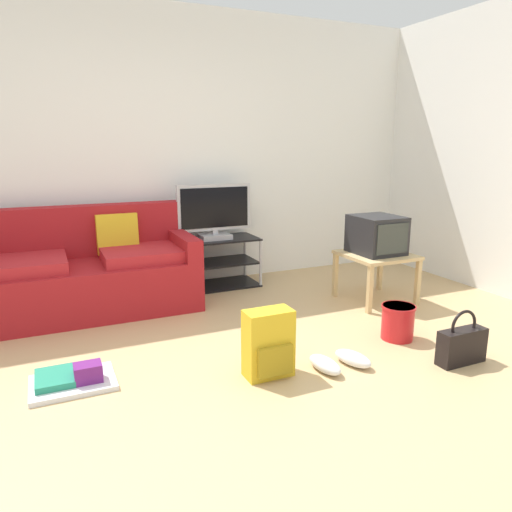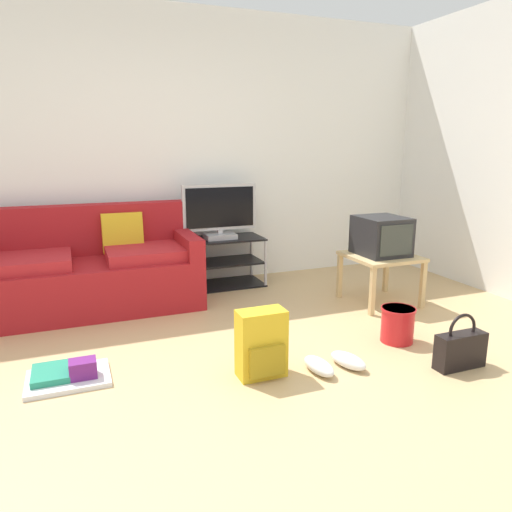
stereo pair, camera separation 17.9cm
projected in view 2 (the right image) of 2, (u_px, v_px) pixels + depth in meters
ground_plane at (228, 400)px, 2.73m from camera, size 9.00×9.80×0.02m
wall_back at (147, 151)px, 4.64m from camera, size 9.00×0.10×2.70m
couch at (90, 270)px, 4.19m from camera, size 1.85×0.84×0.88m
tv_stand at (220, 262)px, 4.84m from camera, size 0.87×0.44×0.50m
flat_tv at (220, 212)px, 4.70m from camera, size 0.75×0.22×0.54m
side_table at (381, 261)px, 4.29m from camera, size 0.59×0.59×0.45m
crt_tv at (381, 236)px, 4.25m from camera, size 0.40×0.44×0.34m
backpack at (261, 344)px, 2.95m from camera, size 0.30×0.23×0.43m
handbag at (460, 349)px, 3.07m from camera, size 0.34×0.11×0.37m
cleaning_bucket at (398, 323)px, 3.48m from camera, size 0.25×0.25×0.26m
sneakers_pair at (334, 363)px, 3.06m from camera, size 0.39×0.30×0.09m
floor_tray at (67, 375)px, 2.92m from camera, size 0.49×0.36×0.14m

